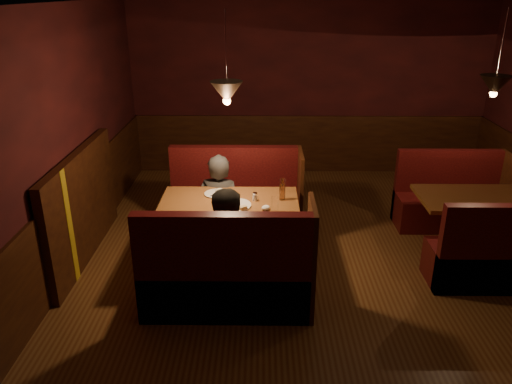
{
  "coord_description": "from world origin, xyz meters",
  "views": [
    {
      "loc": [
        -0.81,
        -4.96,
        3.02
      ],
      "look_at": [
        -0.87,
        0.13,
        0.95
      ],
      "focal_mm": 35.0,
      "sensor_mm": 36.0,
      "label": 1
    }
  ],
  "objects_px": {
    "main_bench_far": "(236,208)",
    "main_bench_near": "(228,280)",
    "second_bench_near": "(500,260)",
    "second_bench_far": "(449,202)",
    "main_table": "(231,218)",
    "second_table": "(472,211)",
    "diner_a": "(219,188)",
    "diner_b": "(231,232)"
  },
  "relations": [
    {
      "from": "main_bench_far",
      "to": "main_bench_near",
      "type": "height_order",
      "value": "same"
    },
    {
      "from": "main_bench_far",
      "to": "second_bench_near",
      "type": "distance_m",
      "value": 3.15
    },
    {
      "from": "second_bench_far",
      "to": "second_bench_near",
      "type": "relative_size",
      "value": 1.0
    },
    {
      "from": "second_bench_near",
      "to": "main_bench_far",
      "type": "bearing_deg",
      "value": 156.65
    },
    {
      "from": "main_bench_far",
      "to": "main_bench_near",
      "type": "bearing_deg",
      "value": -90.0
    },
    {
      "from": "main_table",
      "to": "main_bench_near",
      "type": "distance_m",
      "value": 0.92
    },
    {
      "from": "main_bench_near",
      "to": "second_table",
      "type": "relative_size",
      "value": 1.3
    },
    {
      "from": "main_table",
      "to": "second_bench_near",
      "type": "relative_size",
      "value": 1.07
    },
    {
      "from": "second_table",
      "to": "main_bench_near",
      "type": "bearing_deg",
      "value": -155.92
    },
    {
      "from": "diner_a",
      "to": "diner_b",
      "type": "bearing_deg",
      "value": 108.61
    },
    {
      "from": "diner_b",
      "to": "main_bench_near",
      "type": "bearing_deg",
      "value": -118.31
    },
    {
      "from": "second_table",
      "to": "second_bench_near",
      "type": "bearing_deg",
      "value": -87.8
    },
    {
      "from": "main_table",
      "to": "diner_b",
      "type": "distance_m",
      "value": 0.67
    },
    {
      "from": "second_table",
      "to": "diner_a",
      "type": "distance_m",
      "value": 3.07
    },
    {
      "from": "main_table",
      "to": "second_bench_far",
      "type": "xyz_separation_m",
      "value": [
        2.91,
        1.18,
        -0.31
      ]
    },
    {
      "from": "main_bench_near",
      "to": "second_bench_near",
      "type": "bearing_deg",
      "value": 9.85
    },
    {
      "from": "main_bench_far",
      "to": "diner_a",
      "type": "xyz_separation_m",
      "value": [
        -0.19,
        -0.33,
        0.41
      ]
    },
    {
      "from": "main_bench_far",
      "to": "second_table",
      "type": "xyz_separation_m",
      "value": [
        2.87,
        -0.47,
        0.18
      ]
    },
    {
      "from": "main_bench_near",
      "to": "second_table",
      "type": "distance_m",
      "value": 3.14
    },
    {
      "from": "main_table",
      "to": "second_table",
      "type": "xyz_separation_m",
      "value": [
        2.88,
        0.4,
        -0.09
      ]
    },
    {
      "from": "diner_a",
      "to": "diner_b",
      "type": "distance_m",
      "value": 1.22
    },
    {
      "from": "second_table",
      "to": "diner_b",
      "type": "bearing_deg",
      "value": -159.65
    },
    {
      "from": "diner_b",
      "to": "main_bench_far",
      "type": "bearing_deg",
      "value": 68.41
    },
    {
      "from": "second_bench_far",
      "to": "main_table",
      "type": "bearing_deg",
      "value": -157.92
    },
    {
      "from": "second_table",
      "to": "second_bench_far",
      "type": "xyz_separation_m",
      "value": [
        0.03,
        0.78,
        -0.22
      ]
    },
    {
      "from": "main_bench_near",
      "to": "second_bench_far",
      "type": "distance_m",
      "value": 3.55
    },
    {
      "from": "diner_a",
      "to": "diner_b",
      "type": "height_order",
      "value": "diner_b"
    },
    {
      "from": "second_table",
      "to": "second_bench_near",
      "type": "height_order",
      "value": "second_bench_near"
    },
    {
      "from": "main_bench_near",
      "to": "diner_b",
      "type": "xyz_separation_m",
      "value": [
        0.02,
        0.23,
        0.42
      ]
    },
    {
      "from": "diner_a",
      "to": "second_bench_near",
      "type": "bearing_deg",
      "value": 171.8
    },
    {
      "from": "second_table",
      "to": "main_table",
      "type": "bearing_deg",
      "value": -172.04
    },
    {
      "from": "second_bench_far",
      "to": "diner_b",
      "type": "distance_m",
      "value": 3.44
    },
    {
      "from": "second_table",
      "to": "diner_a",
      "type": "bearing_deg",
      "value": 177.31
    },
    {
      "from": "second_table",
      "to": "diner_b",
      "type": "distance_m",
      "value": 3.04
    },
    {
      "from": "main_bench_far",
      "to": "diner_b",
      "type": "relative_size",
      "value": 1.08
    },
    {
      "from": "main_bench_far",
      "to": "second_bench_near",
      "type": "bearing_deg",
      "value": -23.35
    },
    {
      "from": "main_bench_near",
      "to": "diner_a",
      "type": "height_order",
      "value": "diner_a"
    },
    {
      "from": "diner_b",
      "to": "diner_a",
      "type": "bearing_deg",
      "value": 77.72
    },
    {
      "from": "main_table",
      "to": "main_bench_far",
      "type": "distance_m",
      "value": 0.92
    },
    {
      "from": "diner_b",
      "to": "second_bench_near",
      "type": "bearing_deg",
      "value": -16.98
    },
    {
      "from": "main_bench_far",
      "to": "second_bench_far",
      "type": "relative_size",
      "value": 1.18
    },
    {
      "from": "diner_b",
      "to": "second_table",
      "type": "bearing_deg",
      "value": -2.12
    }
  ]
}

